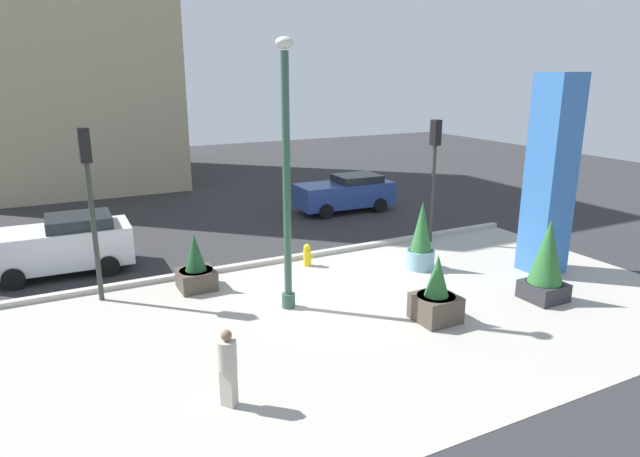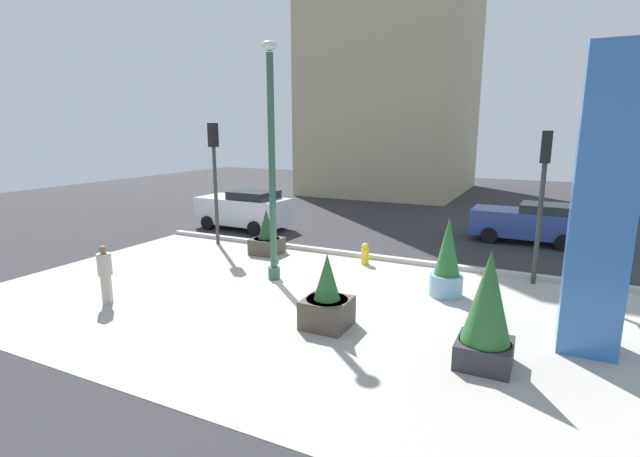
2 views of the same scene
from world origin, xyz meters
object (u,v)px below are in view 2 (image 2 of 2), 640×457
object	(u,v)px
potted_plant_by_pillar	(267,237)
traffic_light_corner	(543,183)
lamp_post	(272,169)
art_pillar_blue	(602,205)
pedestrian_on_sidewalk	(105,272)
fire_hydrant	(365,254)
car_far_lane	(244,209)
potted_plant_near_left	(447,262)
potted_plant_curbside	(487,312)
traffic_light_far_side	(214,164)
car_curb_west	(530,222)
potted_plant_near_right	(327,300)

from	to	relation	value
potted_plant_by_pillar	traffic_light_corner	distance (m)	9.33
lamp_post	art_pillar_blue	size ratio (longest dim) A/B	1.13
lamp_post	pedestrian_on_sidewalk	world-z (taller)	lamp_post
fire_hydrant	car_far_lane	xyz separation A→B (m)	(-7.08, 2.99, 0.55)
lamp_post	fire_hydrant	xyz separation A→B (m)	(1.92, 2.76, -3.01)
potted_plant_near_left	traffic_light_corner	bearing A→B (deg)	46.13
pedestrian_on_sidewalk	fire_hydrant	bearing A→B (deg)	53.24
lamp_post	traffic_light_corner	world-z (taller)	lamp_post
potted_plant_near_left	car_far_lane	xyz separation A→B (m)	(-10.19, 4.89, -0.05)
art_pillar_blue	pedestrian_on_sidewalk	distance (m)	11.73
potted_plant_curbside	potted_plant_by_pillar	size ratio (longest dim) A/B	1.40
traffic_light_far_side	lamp_post	bearing A→B (deg)	-32.88
art_pillar_blue	potted_plant_by_pillar	distance (m)	11.01
potted_plant_by_pillar	car_far_lane	world-z (taller)	car_far_lane
traffic_light_corner	lamp_post	bearing A→B (deg)	-156.72
car_curb_west	car_far_lane	xyz separation A→B (m)	(-11.92, -2.93, 0.08)
traffic_light_far_side	fire_hydrant	bearing A→B (deg)	-0.84
fire_hydrant	traffic_light_far_side	size ratio (longest dim) A/B	0.16
traffic_light_corner	car_curb_west	distance (m)	6.02
fire_hydrant	potted_plant_by_pillar	bearing A→B (deg)	-175.27
potted_plant_near_right	traffic_light_corner	size ratio (longest dim) A/B	0.39
traffic_light_corner	potted_plant_curbside	bearing A→B (deg)	-96.36
potted_plant_curbside	fire_hydrant	world-z (taller)	potted_plant_curbside
car_curb_west	car_far_lane	bearing A→B (deg)	-166.19
lamp_post	car_curb_west	bearing A→B (deg)	52.12
potted_plant_curbside	art_pillar_blue	bearing A→B (deg)	43.44
potted_plant_by_pillar	car_far_lane	xyz separation A→B (m)	(-3.34, 3.30, 0.30)
traffic_light_far_side	art_pillar_blue	bearing A→B (deg)	-17.03
lamp_post	art_pillar_blue	distance (m)	8.40
lamp_post	potted_plant_curbside	distance (m)	7.43
car_curb_west	potted_plant_curbside	bearing A→B (deg)	-91.22
lamp_post	fire_hydrant	bearing A→B (deg)	55.22
potted_plant_near_left	car_far_lane	world-z (taller)	potted_plant_near_left
potted_plant_near_left	car_far_lane	size ratio (longest dim) A/B	0.52
fire_hydrant	car_far_lane	world-z (taller)	car_far_lane
art_pillar_blue	lamp_post	bearing A→B (deg)	172.81
lamp_post	art_pillar_blue	world-z (taller)	lamp_post
car_curb_west	car_far_lane	distance (m)	12.28
potted_plant_near_left	lamp_post	bearing A→B (deg)	-170.30
art_pillar_blue	car_far_lane	world-z (taller)	art_pillar_blue
traffic_light_corner	car_curb_west	xyz separation A→B (m)	(-0.41, 5.60, -2.18)
lamp_post	potted_plant_curbside	world-z (taller)	lamp_post
potted_plant_near_left	traffic_light_far_side	xyz separation A→B (m)	(-9.43, 1.99, 2.22)
potted_plant_near_right	car_curb_west	size ratio (longest dim) A/B	0.40
potted_plant_curbside	car_curb_west	distance (m)	11.46
potted_plant_by_pillar	traffic_light_far_side	xyz separation A→B (m)	(-2.58, 0.40, 2.57)
potted_plant_curbside	potted_plant_near_left	xyz separation A→B (m)	(-1.48, 3.63, -0.14)
art_pillar_blue	potted_plant_near_left	size ratio (longest dim) A/B	2.74
potted_plant_by_pillar	potted_plant_curbside	bearing A→B (deg)	-32.03
lamp_post	traffic_light_corner	xyz separation A→B (m)	(7.16, 3.08, -0.36)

